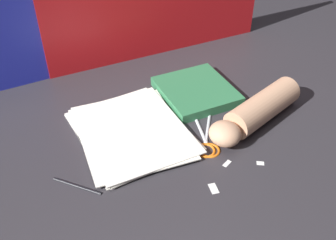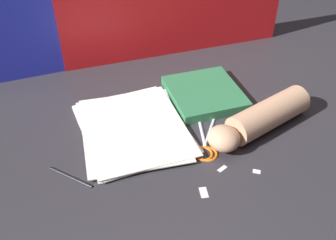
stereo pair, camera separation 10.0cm
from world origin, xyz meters
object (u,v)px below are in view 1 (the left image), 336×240
at_px(paper_stack, 131,131).
at_px(hand_forearm, 256,112).
at_px(book_closed, 196,91).
at_px(scissors, 206,142).

bearing_deg(paper_stack, hand_forearm, -17.90).
bearing_deg(book_closed, hand_forearm, -67.19).
bearing_deg(paper_stack, book_closed, 19.44).
bearing_deg(hand_forearm, scissors, -174.29).
distance_m(book_closed, hand_forearm, 0.21).
relative_size(paper_stack, hand_forearm, 1.06).
xyz_separation_m(paper_stack, hand_forearm, (0.32, -0.10, 0.03)).
relative_size(paper_stack, scissors, 1.95).
xyz_separation_m(paper_stack, book_closed, (0.24, 0.09, 0.01)).
height_order(paper_stack, book_closed, book_closed).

